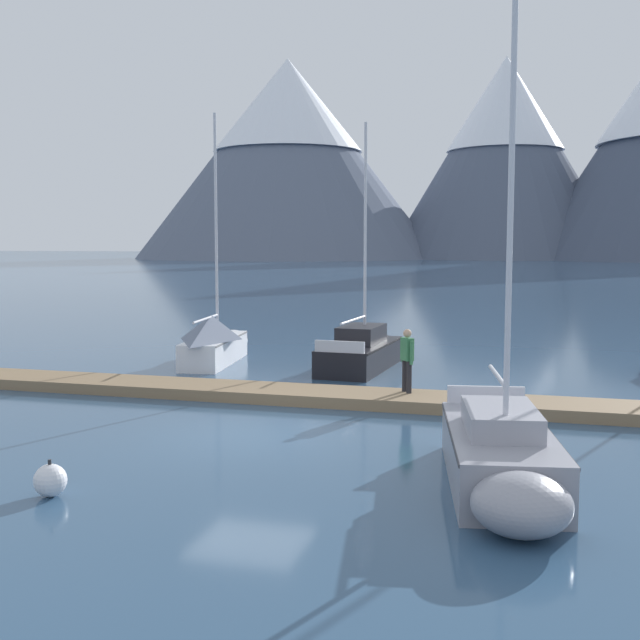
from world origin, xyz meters
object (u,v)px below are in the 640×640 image
Objects in this scene: sailboat_mid_dock_starboard at (502,457)px; person_on_dock at (407,357)px; sailboat_second_berth at (216,339)px; sailboat_mid_dock_port at (365,350)px; mooring_buoy_channel_marker at (50,480)px.

sailboat_mid_dock_starboard reaches higher than person_on_dock.
sailboat_second_berth reaches higher than sailboat_mid_dock_port.
mooring_buoy_channel_marker is at bearing -116.68° from person_on_dock.
mooring_buoy_channel_marker is at bearing -162.67° from sailboat_mid_dock_starboard.
person_on_dock is (-2.71, 6.91, 0.66)m from sailboat_mid_dock_starboard.
sailboat_mid_dock_starboard is at bearing -68.58° from person_on_dock.
mooring_buoy_channel_marker is at bearing -98.65° from sailboat_mid_dock_port.
person_on_dock is at bearing -35.09° from sailboat_second_berth.
person_on_dock is 2.66× the size of mooring_buoy_channel_marker.
mooring_buoy_channel_marker is at bearing -78.15° from sailboat_second_berth.
sailboat_mid_dock_port is 15.16m from mooring_buoy_channel_marker.
mooring_buoy_channel_marker is (-2.28, -14.99, -0.30)m from sailboat_mid_dock_port.
sailboat_second_berth is 5.37m from sailboat_mid_dock_port.
sailboat_second_berth reaches higher than mooring_buoy_channel_marker.
sailboat_second_berth is at bearing 130.18° from sailboat_mid_dock_starboard.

